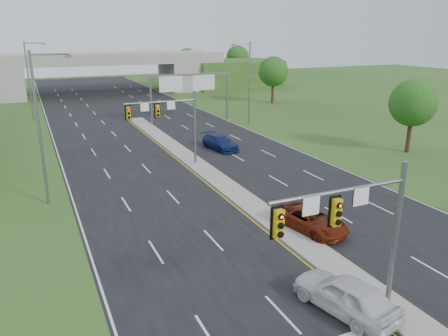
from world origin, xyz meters
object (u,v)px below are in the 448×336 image
signal_mast_far (171,118)px  car_far_a (311,220)px  car_far_b (220,142)px  overpass (100,76)px  signal_mast_near (358,222)px  car_white (345,294)px  sign_gantry (189,84)px

signal_mast_far → car_far_a: 17.56m
car_far_b → overpass: bearing=85.4°
signal_mast_near → overpass: 80.11m
overpass → signal_mast_near: bearing=-91.6°
signal_mast_far → overpass: (2.26, 55.07, -1.17)m
car_far_a → car_white: bearing=-126.2°
car_white → car_far_a: car_white is taller
car_far_b → car_far_a: bearing=-107.6°
signal_mast_near → car_far_a: 9.96m
car_white → car_far_b: 29.32m
signal_mast_far → sign_gantry: bearing=65.9°
overpass → car_far_b: overpass is taller
signal_mast_far → car_white: bearing=-89.4°
sign_gantry → car_white: (-8.71, -44.37, -4.36)m
car_far_b → sign_gantry: bearing=72.2°
sign_gantry → car_far_a: (-5.18, -36.67, -4.50)m
car_white → signal_mast_far: bearing=-102.9°
signal_mast_near → car_white: bearing=68.9°
overpass → car_far_a: (1.50, -71.75, -2.81)m
car_white → car_far_a: size_ratio=0.97×
overpass → car_far_a: bearing=-88.8°
signal_mast_near → car_far_b: 30.25m
sign_gantry → car_white: size_ratio=2.29×
overpass → car_white: (-2.02, -79.45, -2.67)m
overpass → car_white: size_ratio=15.83×
signal_mast_far → overpass: bearing=87.6°
signal_mast_far → overpass: overpass is taller
signal_mast_far → sign_gantry: (8.95, 19.99, 0.51)m
signal_mast_near → car_far_b: (6.68, 29.23, -3.96)m
signal_mast_near → signal_mast_far: bearing=90.0°
signal_mast_far → overpass: size_ratio=0.09×
car_white → car_far_a: 8.47m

